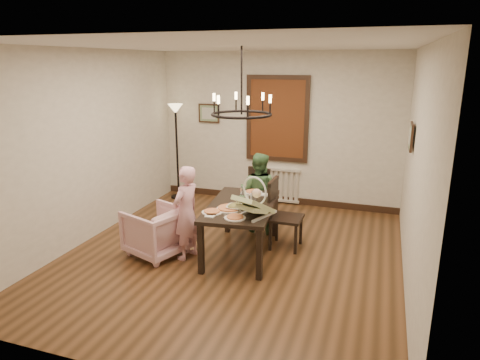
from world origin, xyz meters
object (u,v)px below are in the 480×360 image
Objects in this scene: baby_bouncer at (254,203)px; armchair at (156,231)px; dining_table at (241,210)px; elderly_woman at (186,221)px; chair_right at (286,214)px; drinking_glass at (239,202)px; seated_man at (258,199)px; chair_far at (254,196)px; floor_lamp at (177,153)px.

armchair is at bearing -157.37° from baby_bouncer.
elderly_woman reaches higher than dining_table.
baby_bouncer is at bearing 162.28° from chair_right.
chair_right is 1.37× the size of armchair.
elderly_woman is 0.75m from drinking_glass.
chair_right is 1.90× the size of baby_bouncer.
baby_bouncer reaches higher than seated_man.
dining_table is at bearing -69.66° from chair_far.
armchair is (-1.66, -0.80, -0.17)m from chair_right.
chair_far is (-0.19, 1.21, -0.18)m from dining_table.
dining_table is 2.19× the size of armchair.
drinking_glass is at bearing 126.91° from elderly_woman.
floor_lamp is (-2.54, 1.64, 0.39)m from chair_right.
chair_far is 2.03m from floor_lamp.
dining_table is 0.18m from drinking_glass.
armchair is 5.75× the size of drinking_glass.
elderly_woman reaches higher than armchair.
dining_table is at bearing 94.44° from seated_man.
baby_bouncer is 3.33m from floor_lamp.
elderly_woman is at bearing 114.83° from armchair.
chair_far is at bearing 97.95° from drinking_glass.
drinking_glass is 2.91m from floor_lamp.
dining_table is at bearing 148.37° from baby_bouncer.
dining_table is at bearing 85.89° from drinking_glass.
floor_lamp is (-1.99, 2.02, 0.26)m from dining_table.
dining_table is 1.52× the size of elderly_woman.
baby_bouncer is (0.48, -1.60, 0.44)m from chair_far.
elderly_woman is 1.03× the size of seated_man.
elderly_woman is at bearing 122.79° from chair_right.
chair_far is 1.22× the size of armchair.
seated_man is (1.09, 1.29, 0.19)m from armchair.
drinking_glass is (-0.56, -0.48, 0.28)m from chair_right.
drinking_glass is at bearing 93.95° from seated_man.
chair_right is 7.85× the size of drinking_glass.
chair_right is 0.75m from seated_man.
chair_right is 0.56× the size of floor_lamp.
chair_right is at bearing -32.79° from floor_lamp.
drinking_glass is at bearing 126.10° from armchair.
chair_right is 1.43m from elderly_woman.
chair_far is 7.01× the size of drinking_glass.
elderly_woman is 8.29× the size of drinking_glass.
armchair is (-1.11, -0.41, -0.30)m from dining_table.
dining_table is 0.68m from chair_right.
chair_right is 3.05m from floor_lamp.
floor_lamp is at bearing -26.46° from seated_man.
drinking_glass is (0.01, -0.97, 0.26)m from seated_man.
elderly_woman is at bearing -60.90° from floor_lamp.
chair_right is at bearing 135.77° from elderly_woman.
elderly_woman is at bearing -159.30° from baby_bouncer.
baby_bouncer is 4.14× the size of drinking_glass.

